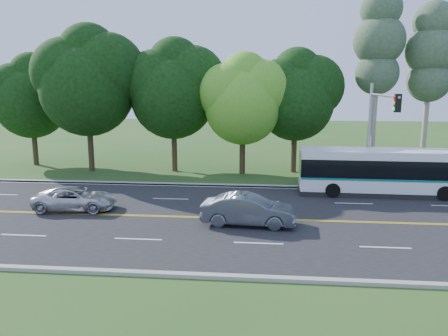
# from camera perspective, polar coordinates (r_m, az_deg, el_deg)

# --- Properties ---
(ground) EXTENTS (120.00, 120.00, 0.00)m
(ground) POSITION_cam_1_polar(r_m,az_deg,el_deg) (23.10, 5.92, -6.72)
(ground) COLOR #25541C
(ground) RESTS_ON ground
(road) EXTENTS (60.00, 14.00, 0.02)m
(road) POSITION_cam_1_polar(r_m,az_deg,el_deg) (23.10, 5.92, -6.69)
(road) COLOR black
(road) RESTS_ON ground
(curb_north) EXTENTS (60.00, 0.30, 0.15)m
(curb_north) POSITION_cam_1_polar(r_m,az_deg,el_deg) (29.97, 5.82, -2.37)
(curb_north) COLOR #A39F93
(curb_north) RESTS_ON ground
(curb_south) EXTENTS (60.00, 0.30, 0.15)m
(curb_south) POSITION_cam_1_polar(r_m,az_deg,el_deg) (16.41, 6.13, -14.17)
(curb_south) COLOR #A39F93
(curb_south) RESTS_ON ground
(grass_verge) EXTENTS (60.00, 4.00, 0.10)m
(grass_verge) POSITION_cam_1_polar(r_m,az_deg,el_deg) (31.77, 5.80, -1.63)
(grass_verge) COLOR #25541C
(grass_verge) RESTS_ON ground
(lane_markings) EXTENTS (57.60, 13.82, 0.00)m
(lane_markings) POSITION_cam_1_polar(r_m,az_deg,el_deg) (23.09, 5.69, -6.66)
(lane_markings) COLOR gold
(lane_markings) RESTS_ON road
(tree_row) EXTENTS (44.70, 9.10, 13.84)m
(tree_row) POSITION_cam_1_polar(r_m,az_deg,el_deg) (34.45, -2.76, 10.62)
(tree_row) COLOR #312616
(tree_row) RESTS_ON ground
(bougainvillea_hedge) EXTENTS (9.50, 2.25, 1.50)m
(bougainvillea_hedge) POSITION_cam_1_polar(r_m,az_deg,el_deg) (31.70, 18.93, -0.99)
(bougainvillea_hedge) COLOR #930C41
(bougainvillea_hedge) RESTS_ON ground
(traffic_signal) EXTENTS (0.42, 6.10, 7.00)m
(traffic_signal) POSITION_cam_1_polar(r_m,az_deg,el_deg) (28.32, 19.35, 5.70)
(traffic_signal) COLOR #989BA0
(traffic_signal) RESTS_ON ground
(transit_bus) EXTENTS (11.05, 2.61, 2.88)m
(transit_bus) POSITION_cam_1_polar(r_m,az_deg,el_deg) (29.40, 20.61, -0.57)
(transit_bus) COLOR white
(transit_bus) RESTS_ON road
(sedan) EXTENTS (4.78, 1.93, 1.54)m
(sedan) POSITION_cam_1_polar(r_m,az_deg,el_deg) (21.93, 3.21, -5.49)
(sedan) COLOR #555B66
(sedan) RESTS_ON road
(suv) EXTENTS (4.67, 2.42, 1.26)m
(suv) POSITION_cam_1_polar(r_m,az_deg,el_deg) (25.86, -18.85, -3.82)
(suv) COLOR silver
(suv) RESTS_ON road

